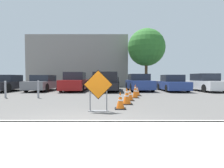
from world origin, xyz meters
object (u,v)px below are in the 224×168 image
at_px(pickup_truck, 107,83).
at_px(traffic_cone_fifth, 138,91).
at_px(traffic_cone_fourth, 136,91).
at_px(parked_car_nearest, 9,84).
at_px(road_closed_sign, 99,89).
at_px(parked_car_fifth, 173,84).
at_px(parked_car_second, 44,83).
at_px(traffic_cone_second, 127,96).
at_px(bollard_nearest, 39,89).
at_px(traffic_cone_third, 131,95).
at_px(traffic_cone_nearest, 121,100).
at_px(bollard_second, 6,89).
at_px(parked_car_sixth, 206,83).
at_px(parked_car_fourth, 139,83).
at_px(parked_car_third, 76,82).

bearing_deg(pickup_truck, traffic_cone_fifth, 120.72).
relative_size(traffic_cone_fourth, parked_car_nearest, 0.19).
distance_m(road_closed_sign, parked_car_fifth, 10.61).
distance_m(traffic_cone_fifth, parked_car_second, 8.78).
relative_size(traffic_cone_second, bollard_nearest, 0.73).
xyz_separation_m(road_closed_sign, traffic_cone_fifth, (2.10, 5.13, -0.52)).
bearing_deg(traffic_cone_second, traffic_cone_third, 77.57).
height_order(traffic_cone_nearest, bollard_second, bollard_second).
bearing_deg(pickup_truck, traffic_cone_fourth, 112.32).
bearing_deg(pickup_truck, parked_car_sixth, -177.52).
height_order(parked_car_fourth, bollard_nearest, parked_car_fourth).
distance_m(traffic_cone_third, pickup_truck, 6.34).
xyz_separation_m(parked_car_second, parked_car_third, (2.82, -0.10, 0.09)).
bearing_deg(traffic_cone_nearest, parked_car_third, 112.20).
relative_size(traffic_cone_second, parked_car_third, 0.16).
distance_m(parked_car_third, bollard_nearest, 5.38).
bearing_deg(bollard_second, parked_car_nearest, 119.43).
height_order(parked_car_second, bollard_second, parked_car_second).
bearing_deg(bollard_second, traffic_cone_third, -9.08).
height_order(traffic_cone_second, parked_car_fourth, parked_car_fourth).
relative_size(traffic_cone_fourth, traffic_cone_fifth, 1.37).
bearing_deg(traffic_cone_nearest, parked_car_nearest, 137.85).
bearing_deg(parked_car_third, traffic_cone_nearest, 110.63).
bearing_deg(parked_car_second, parked_car_nearest, 11.32).
height_order(traffic_cone_second, parked_car_second, parked_car_second).
bearing_deg(traffic_cone_fourth, traffic_cone_fifth, 76.67).
bearing_deg(traffic_cone_fourth, pickup_truck, 109.74).
relative_size(parked_car_fourth, parked_car_sixth, 0.97).
relative_size(traffic_cone_fifth, bollard_nearest, 0.59).
height_order(parked_car_nearest, pickup_truck, pickup_truck).
xyz_separation_m(parked_car_third, parked_car_sixth, (11.30, -0.26, -0.05)).
bearing_deg(bollard_nearest, traffic_cone_nearest, -37.21).
bearing_deg(traffic_cone_fourth, bollard_nearest, -179.60).
distance_m(traffic_cone_second, traffic_cone_fourth, 2.46).
height_order(road_closed_sign, traffic_cone_nearest, road_closed_sign).
bearing_deg(traffic_cone_third, bollard_nearest, 167.69).
relative_size(traffic_cone_nearest, bollard_second, 0.67).
xyz_separation_m(parked_car_nearest, bollard_nearest, (4.65, -4.87, -0.12)).
bearing_deg(bollard_second, traffic_cone_second, -18.84).
bearing_deg(traffic_cone_fourth, traffic_cone_nearest, -106.33).
bearing_deg(traffic_cone_third, parked_car_third, 123.10).
distance_m(road_closed_sign, traffic_cone_fourth, 4.41).
bearing_deg(bollard_second, parked_car_fourth, 32.51).
bearing_deg(traffic_cone_third, traffic_cone_fifth, 73.31).
distance_m(traffic_cone_fourth, parked_car_fifth, 6.30).
distance_m(road_closed_sign, bollard_nearest, 5.48).
bearing_deg(parked_car_nearest, traffic_cone_fourth, 156.00).
bearing_deg(parked_car_second, parked_car_sixth, 179.56).
bearing_deg(road_closed_sign, parked_car_second, 120.96).
relative_size(bollard_nearest, bollard_second, 1.02).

